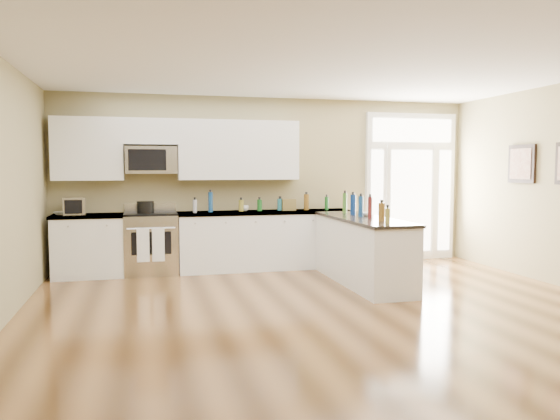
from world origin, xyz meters
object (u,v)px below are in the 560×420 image
Objects in this scene: peninsula_cabinet at (362,253)px; kitchen_range at (151,243)px; stockpot at (145,207)px; toaster_oven at (74,206)px.

peninsula_cabinet is 2.15× the size of kitchen_range.
kitchen_range is at bearing 47.30° from stockpot.
peninsula_cabinet is 3.24m from kitchen_range.
kitchen_range is at bearing 153.46° from peninsula_cabinet.
peninsula_cabinet is at bearing -24.65° from stockpot.
toaster_oven is (-1.02, 0.03, 0.02)m from stockpot.
toaster_oven is at bearing 178.07° from stockpot.
kitchen_range is 3.47× the size of toaster_oven.
stockpot is (-0.08, -0.08, 0.57)m from kitchen_range.
stockpot reaches higher than kitchen_range.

